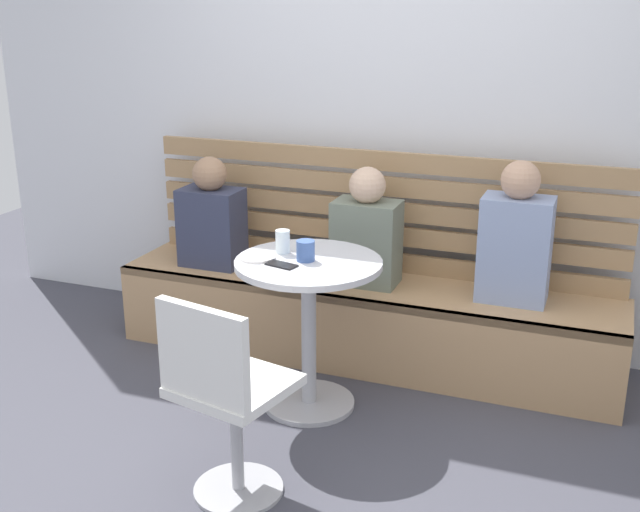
{
  "coord_description": "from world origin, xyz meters",
  "views": [
    {
      "loc": [
        1.19,
        -2.52,
        1.88
      ],
      "look_at": [
        -0.04,
        0.66,
        0.75
      ],
      "focal_mm": 43.92,
      "sensor_mm": 36.0,
      "label": 1
    }
  ],
  "objects": [
    {
      "name": "ground",
      "position": [
        0.0,
        0.0,
        0.0
      ],
      "size": [
        8.0,
        8.0,
        0.0
      ],
      "primitive_type": "plane",
      "color": "#42424C"
    },
    {
      "name": "back_wall",
      "position": [
        0.0,
        1.64,
        1.45
      ],
      "size": [
        5.2,
        0.1,
        2.9
      ],
      "primitive_type": "cube",
      "color": "silver",
      "rests_on": "ground"
    },
    {
      "name": "booth_bench",
      "position": [
        0.0,
        1.2,
        0.22
      ],
      "size": [
        2.7,
        0.52,
        0.44
      ],
      "color": "tan",
      "rests_on": "ground"
    },
    {
      "name": "booth_backrest",
      "position": [
        0.0,
        1.44,
        0.78
      ],
      "size": [
        2.65,
        0.04,
        0.66
      ],
      "color": "#A68157",
      "rests_on": "booth_bench"
    },
    {
      "name": "cafe_table",
      "position": [
        -0.07,
        0.61,
        0.52
      ],
      "size": [
        0.68,
        0.68,
        0.74
      ],
      "color": "#ADADB2",
      "rests_on": "ground"
    },
    {
      "name": "white_chair",
      "position": [
        -0.09,
        -0.2,
        0.46
      ],
      "size": [
        0.47,
        0.47,
        0.85
      ],
      "color": "#ADADB2",
      "rests_on": "ground"
    },
    {
      "name": "person_adult",
      "position": [
        0.77,
        1.23,
        0.76
      ],
      "size": [
        0.34,
        0.22,
        0.71
      ],
      "color": "#8C9EC6",
      "rests_on": "booth_bench"
    },
    {
      "name": "person_child_left",
      "position": [
        -0.88,
        1.18,
        0.71
      ],
      "size": [
        0.34,
        0.22,
        0.62
      ],
      "color": "#333851",
      "rests_on": "booth_bench"
    },
    {
      "name": "person_child_middle",
      "position": [
        0.01,
        1.2,
        0.71
      ],
      "size": [
        0.34,
        0.22,
        0.62
      ],
      "color": "slate",
      "rests_on": "booth_bench"
    },
    {
      "name": "cup_water_clear",
      "position": [
        -0.23,
        0.67,
        0.8
      ],
      "size": [
        0.07,
        0.07,
        0.11
      ],
      "primitive_type": "cylinder",
      "color": "white",
      "rests_on": "cafe_table"
    },
    {
      "name": "cup_mug_blue",
      "position": [
        -0.08,
        0.6,
        0.79
      ],
      "size": [
        0.08,
        0.08,
        0.09
      ],
      "primitive_type": "cylinder",
      "color": "#3D5B9E",
      "rests_on": "cafe_table"
    },
    {
      "name": "plate_small",
      "position": [
        -0.3,
        0.55,
        0.75
      ],
      "size": [
        0.17,
        0.17,
        0.01
      ],
      "primitive_type": "cylinder",
      "color": "white",
      "rests_on": "cafe_table"
    },
    {
      "name": "phone_on_table",
      "position": [
        -0.16,
        0.5,
        0.74
      ],
      "size": [
        0.15,
        0.1,
        0.01
      ],
      "primitive_type": "cube",
      "rotation": [
        0.0,
        0.0,
        1.34
      ],
      "color": "black",
      "rests_on": "cafe_table"
    }
  ]
}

